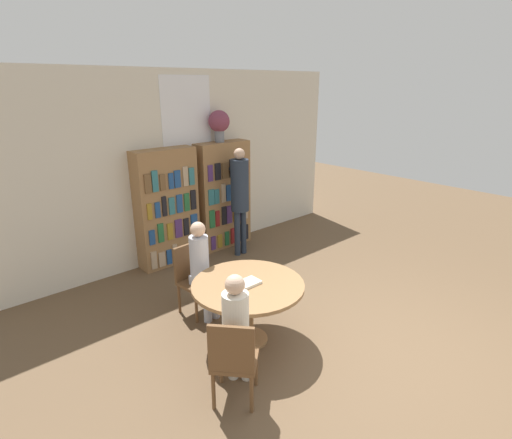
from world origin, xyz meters
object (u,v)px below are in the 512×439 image
(flower_vase, at_px, (219,123))
(librarian_standing, at_px, (240,191))
(seated_reader_left, at_px, (202,265))
(reading_table, at_px, (248,293))
(seated_reader_right, at_px, (237,327))
(bookshelf_right, at_px, (223,196))
(chair_near_camera, at_px, (234,358))
(chair_left_side, at_px, (193,275))
(bookshelf_left, at_px, (167,208))

(flower_vase, bearing_deg, librarian_standing, -90.06)
(seated_reader_left, height_order, librarian_standing, librarian_standing)
(reading_table, xyz_separation_m, seated_reader_right, (-0.58, -0.51, 0.08))
(bookshelf_right, distance_m, flower_vase, 1.24)
(seated_reader_left, distance_m, librarian_standing, 2.00)
(flower_vase, bearing_deg, bookshelf_right, -6.66)
(librarian_standing, bearing_deg, reading_table, -127.72)
(reading_table, bearing_deg, seated_reader_right, -138.52)
(reading_table, distance_m, librarian_standing, 2.50)
(seated_reader_right, xyz_separation_m, librarian_standing, (2.07, 2.44, 0.42))
(chair_near_camera, relative_size, seated_reader_right, 0.72)
(seated_reader_right, bearing_deg, bookshelf_right, 102.86)
(bookshelf_right, height_order, seated_reader_left, bookshelf_right)
(chair_left_side, bearing_deg, seated_reader_left, 90.00)
(bookshelf_right, relative_size, librarian_standing, 1.02)
(bookshelf_left, bearing_deg, chair_near_camera, -110.48)
(chair_near_camera, bearing_deg, reading_table, 90.00)
(chair_near_camera, height_order, seated_reader_left, seated_reader_left)
(bookshelf_right, bearing_deg, flower_vase, 173.34)
(seated_reader_left, bearing_deg, bookshelf_left, -112.29)
(librarian_standing, bearing_deg, seated_reader_left, -143.32)
(reading_table, xyz_separation_m, librarian_standing, (1.50, 1.93, 0.50))
(bookshelf_left, relative_size, librarian_standing, 1.02)
(flower_vase, distance_m, librarian_standing, 1.17)
(reading_table, distance_m, chair_left_side, 0.96)
(bookshelf_left, height_order, chair_near_camera, bookshelf_left)
(bookshelf_right, relative_size, chair_left_side, 2.10)
(chair_near_camera, bearing_deg, seated_reader_right, 90.00)
(seated_reader_left, distance_m, seated_reader_right, 1.37)
(reading_table, height_order, librarian_standing, librarian_standing)
(bookshelf_right, bearing_deg, chair_near_camera, -126.27)
(bookshelf_left, relative_size, chair_near_camera, 2.10)
(chair_left_side, bearing_deg, bookshelf_left, -114.84)
(chair_left_side, bearing_deg, bookshelf_right, -143.08)
(chair_left_side, xyz_separation_m, seated_reader_left, (0.02, -0.18, 0.20))
(chair_near_camera, distance_m, librarian_standing, 3.44)
(reading_table, bearing_deg, librarian_standing, 52.28)
(flower_vase, height_order, chair_left_side, flower_vase)
(bookshelf_right, distance_m, chair_left_side, 2.25)
(seated_reader_left, bearing_deg, flower_vase, -138.62)
(librarian_standing, bearing_deg, bookshelf_right, 85.37)
(bookshelf_left, xyz_separation_m, bookshelf_right, (1.11, -0.00, -0.00))
(bookshelf_right, xyz_separation_m, chair_near_camera, (-2.25, -3.07, -0.43))
(bookshelf_left, xyz_separation_m, flower_vase, (1.06, 0.00, 1.24))
(chair_left_side, distance_m, librarian_standing, 1.97)
(bookshelf_right, relative_size, flower_vase, 3.59)
(bookshelf_left, xyz_separation_m, seated_reader_right, (-1.01, -2.94, -0.24))
(bookshelf_left, relative_size, seated_reader_right, 1.51)
(chair_near_camera, height_order, seated_reader_right, seated_reader_right)
(seated_reader_right, bearing_deg, chair_near_camera, -90.00)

